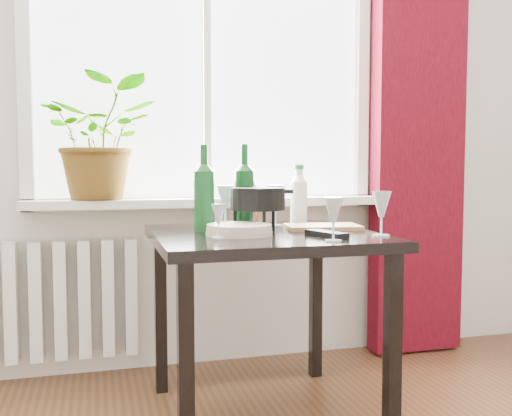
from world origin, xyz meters
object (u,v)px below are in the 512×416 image
object	(u,v)px
radiator	(49,300)
table	(264,255)
cleaning_bottle	(299,194)
wineglass_front_left	(219,221)
wineglass_back_center	(276,205)
wine_bottle_right	(245,185)
tv_remote	(326,234)
fondue_pot	(257,209)
wineglass_back_left	(225,205)
plate_stack	(239,230)
bottle_amber	(251,196)
cutting_board	(323,227)
wineglass_far_right	(381,213)
wineglass_front_right	(333,219)
potted_plant	(101,139)
wine_bottle_left	(204,187)

from	to	relation	value
radiator	table	world-z (taller)	table
cleaning_bottle	wineglass_front_left	bearing A→B (deg)	-136.37
cleaning_bottle	wineglass_back_center	size ratio (longest dim) A/B	1.45
wine_bottle_right	tv_remote	distance (m)	0.47
fondue_pot	wineglass_back_left	bearing A→B (deg)	96.28
wineglass_back_center	wineglass_back_left	distance (m)	0.22
cleaning_bottle	plate_stack	bearing A→B (deg)	-136.04
bottle_amber	cleaning_bottle	xyz separation A→B (m)	(0.21, -0.06, 0.01)
wineglass_back_left	tv_remote	xyz separation A→B (m)	(0.27, -0.48, -0.08)
cutting_board	wineglass_back_left	bearing A→B (deg)	148.40
wineglass_back_center	wineglass_far_right	bearing A→B (deg)	-59.62
wineglass_far_right	wine_bottle_right	bearing A→B (deg)	133.46
plate_stack	cutting_board	bearing A→B (deg)	17.54
bottle_amber	wineglass_front_right	xyz separation A→B (m)	(0.11, -0.68, -0.05)
wineglass_front_right	cleaning_bottle	bearing A→B (deg)	80.69
tv_remote	cleaning_bottle	bearing A→B (deg)	65.27
wine_bottle_right	fondue_pot	size ratio (longest dim) A/B	1.40
table	wineglass_far_right	size ratio (longest dim) A/B	4.99
wineglass_front_right	wineglass_back_center	size ratio (longest dim) A/B	0.84
bottle_amber	fondue_pot	distance (m)	0.28
fondue_pot	tv_remote	world-z (taller)	fondue_pot
wineglass_front_right	wineglass_back_left	distance (m)	0.66
potted_plant	plate_stack	bearing A→B (deg)	-54.14
radiator	wineglass_front_right	world-z (taller)	wineglass_front_right
potted_plant	bottle_amber	bearing A→B (deg)	-22.33
wineglass_far_right	wineglass_front_left	bearing A→B (deg)	171.23
wineglass_front_right	wineglass_front_left	bearing A→B (deg)	152.41
wine_bottle_right	fondue_pot	bearing A→B (deg)	-78.35
wineglass_back_center	wineglass_back_left	xyz separation A→B (m)	(-0.20, 0.07, -0.00)
cleaning_bottle	tv_remote	xyz separation A→B (m)	(-0.07, -0.49, -0.12)
wine_bottle_right	table	bearing A→B (deg)	-80.70
potted_plant	wine_bottle_left	distance (m)	0.67
cleaning_bottle	wine_bottle_right	bearing A→B (deg)	-160.04
wine_bottle_left	wineglass_back_center	xyz separation A→B (m)	(0.33, 0.11, -0.08)
wineglass_front_left	cutting_board	distance (m)	0.53
plate_stack	wine_bottle_right	bearing A→B (deg)	71.04
wine_bottle_left	fondue_pot	size ratio (longest dim) A/B	1.37
cleaning_bottle	wineglass_front_left	xyz separation A→B (m)	(-0.46, -0.44, -0.07)
wineglass_back_center	radiator	bearing A→B (deg)	156.12
wine_bottle_left	fondue_pot	xyz separation A→B (m)	(0.21, -0.03, -0.09)
fondue_pot	radiator	bearing A→B (deg)	130.41
table	wineglass_front_left	size ratio (longest dim) A/B	6.79
wine_bottle_right	bottle_amber	distance (m)	0.18
table	tv_remote	xyz separation A→B (m)	(0.18, -0.21, 0.10)
bottle_amber	wineglass_back_center	size ratio (longest dim) A/B	1.36
wine_bottle_left	cutting_board	size ratio (longest dim) A/B	1.16
wine_bottle_left	cutting_board	bearing A→B (deg)	-4.63
tv_remote	wineglass_front_left	bearing A→B (deg)	156.17
radiator	fondue_pot	xyz separation A→B (m)	(0.84, -0.56, 0.45)
cleaning_bottle	wineglass_back_left	xyz separation A→B (m)	(-0.34, -0.01, -0.04)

